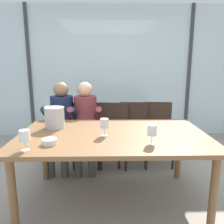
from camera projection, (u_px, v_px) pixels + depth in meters
ground at (111, 161)px, 3.43m from camera, size 14.00×14.00×0.00m
window_glass_panel at (110, 72)px, 4.50m from camera, size 7.12×0.03×2.60m
window_mullion_left at (30, 72)px, 4.45m from camera, size 0.06×0.06×2.60m
window_mullion_right at (189, 72)px, 4.52m from camera, size 0.06×0.06×2.60m
hillside_vineyard at (109, 80)px, 7.99m from camera, size 13.12×2.40×1.79m
dining_table at (113, 140)px, 2.31m from camera, size 1.92×1.17×0.76m
chair_near_curtain at (65, 129)px, 3.29m from camera, size 0.46×0.46×0.90m
chair_left_of_center at (89, 128)px, 3.31m from camera, size 0.45×0.45×0.90m
chair_center at (113, 129)px, 3.29m from camera, size 0.48×0.48×0.90m
chair_right_of_center at (133, 128)px, 3.34m from camera, size 0.49×0.49×0.90m
chair_near_window_right at (158, 128)px, 3.35m from camera, size 0.48×0.48×0.90m
person_navy_polo at (61, 119)px, 3.13m from camera, size 0.47×0.61×1.22m
person_maroon_top at (85, 119)px, 3.13m from camera, size 0.47×0.62×1.22m
ice_bucket_primary at (55, 117)px, 2.47m from camera, size 0.22×0.22×0.24m
tasting_bowl at (50, 142)px, 1.97m from camera, size 0.13×0.13×0.05m
wine_glass_by_left_taster at (25, 137)px, 1.81m from camera, size 0.08×0.08×0.17m
wine_glass_near_bucket at (152, 131)px, 1.97m from camera, size 0.08×0.08×0.17m
wine_glass_center_pour at (104, 124)px, 2.19m from camera, size 0.08×0.08×0.17m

